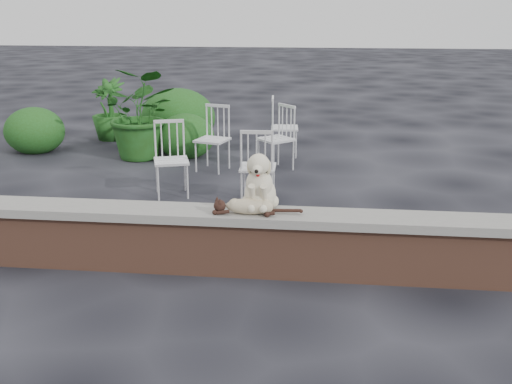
# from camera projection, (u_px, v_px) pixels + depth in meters

# --- Properties ---
(ground) EXTENTS (60.00, 60.00, 0.00)m
(ground) POSITION_uv_depth(u_px,v_px,m) (200.00, 269.00, 5.56)
(ground) COLOR black
(ground) RESTS_ON ground
(brick_wall) EXTENTS (6.00, 0.30, 0.50)m
(brick_wall) POSITION_uv_depth(u_px,v_px,m) (199.00, 244.00, 5.49)
(brick_wall) COLOR brown
(brick_wall) RESTS_ON ground
(capstone) EXTENTS (6.20, 0.40, 0.08)m
(capstone) POSITION_uv_depth(u_px,v_px,m) (198.00, 214.00, 5.40)
(capstone) COLOR slate
(capstone) RESTS_ON brick_wall
(dog) EXTENTS (0.36, 0.47, 0.54)m
(dog) POSITION_uv_depth(u_px,v_px,m) (260.00, 180.00, 5.33)
(dog) COLOR beige
(dog) RESTS_ON capstone
(cat) EXTENTS (0.92, 0.24, 0.16)m
(cat) POSITION_uv_depth(u_px,v_px,m) (249.00, 205.00, 5.26)
(cat) COLOR tan
(cat) RESTS_ON capstone
(chair_a) EXTENTS (0.70, 0.70, 0.94)m
(chair_a) POSITION_uv_depth(u_px,v_px,m) (171.00, 160.00, 7.57)
(chair_a) COLOR silver
(chair_a) RESTS_ON ground
(chair_d) EXTENTS (0.79, 0.79, 0.94)m
(chair_d) POSITION_uv_depth(u_px,v_px,m) (276.00, 138.00, 8.79)
(chair_d) COLOR silver
(chair_d) RESTS_ON ground
(chair_c) EXTENTS (0.57, 0.57, 0.94)m
(chair_c) POSITION_uv_depth(u_px,v_px,m) (258.00, 166.00, 7.28)
(chair_c) COLOR silver
(chair_c) RESTS_ON ground
(chair_b) EXTENTS (0.69, 0.69, 0.94)m
(chair_b) POSITION_uv_depth(u_px,v_px,m) (212.00, 139.00, 8.75)
(chair_b) COLOR silver
(chair_b) RESTS_ON ground
(chair_e) EXTENTS (0.60, 0.60, 0.94)m
(chair_e) POSITION_uv_depth(u_px,v_px,m) (285.00, 127.00, 9.61)
(chair_e) COLOR silver
(chair_e) RESTS_ON ground
(potted_plant_a) EXTENTS (1.44, 1.30, 1.43)m
(potted_plant_a) POSITION_uv_depth(u_px,v_px,m) (142.00, 113.00, 9.38)
(potted_plant_a) COLOR #1E4814
(potted_plant_a) RESTS_ON ground
(potted_plant_b) EXTENTS (0.77, 0.77, 1.09)m
(potted_plant_b) POSITION_uv_depth(u_px,v_px,m) (109.00, 109.00, 10.74)
(potted_plant_b) COLOR #1E4814
(potted_plant_b) RESTS_ON ground
(shrubbery) EXTENTS (3.47, 1.92, 1.01)m
(shrubbery) POSITION_uv_depth(u_px,v_px,m) (145.00, 125.00, 10.14)
(shrubbery) COLOR #1E4814
(shrubbery) RESTS_ON ground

